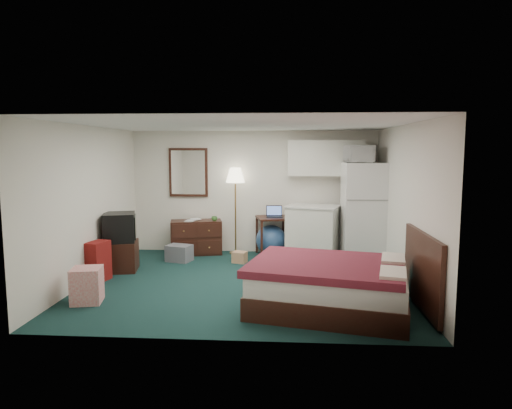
# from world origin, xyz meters

# --- Properties ---
(floor) EXTENTS (5.00, 4.50, 0.01)m
(floor) POSITION_xyz_m (0.00, 0.00, 0.00)
(floor) COLOR black
(floor) RESTS_ON ground
(ceiling) EXTENTS (5.00, 4.50, 0.01)m
(ceiling) POSITION_xyz_m (0.00, 0.00, 2.50)
(ceiling) COLOR white
(ceiling) RESTS_ON walls
(walls) EXTENTS (5.01, 4.51, 2.50)m
(walls) POSITION_xyz_m (0.00, 0.00, 1.25)
(walls) COLOR white
(walls) RESTS_ON floor
(mirror) EXTENTS (0.80, 0.06, 1.00)m
(mirror) POSITION_xyz_m (-1.35, 2.22, 1.65)
(mirror) COLOR white
(mirror) RESTS_ON walls
(upper_cabinets) EXTENTS (1.50, 0.35, 0.70)m
(upper_cabinets) POSITION_xyz_m (1.45, 2.08, 1.95)
(upper_cabinets) COLOR white
(upper_cabinets) RESTS_ON walls
(headboard) EXTENTS (0.06, 1.56, 1.00)m
(headboard) POSITION_xyz_m (2.46, -1.16, 0.55)
(headboard) COLOR #321E13
(headboard) RESTS_ON walls
(dresser) EXTENTS (1.09, 0.67, 0.69)m
(dresser) POSITION_xyz_m (-1.15, 1.94, 0.35)
(dresser) COLOR #321E13
(dresser) RESTS_ON floor
(floor_lamp) EXTENTS (0.41, 0.41, 1.76)m
(floor_lamp) POSITION_xyz_m (-0.36, 2.05, 0.88)
(floor_lamp) COLOR #B38447
(floor_lamp) RESTS_ON floor
(desk) EXTENTS (0.74, 0.74, 0.78)m
(desk) POSITION_xyz_m (0.41, 1.93, 0.39)
(desk) COLOR #321E13
(desk) RESTS_ON floor
(exercise_ball) EXTENTS (0.62, 0.62, 0.61)m
(exercise_ball) POSITION_xyz_m (0.37, 1.96, 0.31)
(exercise_ball) COLOR #2C4F82
(exercise_ball) RESTS_ON floor
(kitchen_counter) EXTENTS (1.09, 0.94, 1.01)m
(kitchen_counter) POSITION_xyz_m (1.19, 1.73, 0.50)
(kitchen_counter) COLOR white
(kitchen_counter) RESTS_ON floor
(fridge) EXTENTS (0.79, 0.79, 1.88)m
(fridge) POSITION_xyz_m (2.13, 1.56, 0.94)
(fridge) COLOR white
(fridge) RESTS_ON floor
(bed) EXTENTS (2.28, 1.95, 0.64)m
(bed) POSITION_xyz_m (1.27, -1.16, 0.32)
(bed) COLOR maroon
(bed) RESTS_ON floor
(tv_stand) EXTENTS (0.62, 0.66, 0.52)m
(tv_stand) POSITION_xyz_m (-2.21, 0.58, 0.26)
(tv_stand) COLOR #321E13
(tv_stand) RESTS_ON floor
(suitcase) EXTENTS (0.34, 0.45, 0.65)m
(suitcase) POSITION_xyz_m (-2.35, -0.08, 0.32)
(suitcase) COLOR #5D0D04
(suitcase) RESTS_ON floor
(retail_box) EXTENTS (0.46, 0.46, 0.49)m
(retail_box) POSITION_xyz_m (-2.08, -1.11, 0.25)
(retail_box) COLOR white
(retail_box) RESTS_ON floor
(file_bin) EXTENTS (0.52, 0.45, 0.31)m
(file_bin) POSITION_xyz_m (-1.35, 1.31, 0.16)
(file_bin) COLOR slate
(file_bin) RESTS_ON floor
(cardboard_box_a) EXTENTS (0.30, 0.27, 0.21)m
(cardboard_box_a) POSITION_xyz_m (-0.19, 1.28, 0.10)
(cardboard_box_a) COLOR tan
(cardboard_box_a) RESTS_ON floor
(cardboard_box_b) EXTENTS (0.24, 0.27, 0.24)m
(cardboard_box_b) POSITION_xyz_m (0.53, 1.46, 0.12)
(cardboard_box_b) COLOR tan
(cardboard_box_b) RESTS_ON floor
(laptop) EXTENTS (0.34, 0.28, 0.22)m
(laptop) POSITION_xyz_m (0.44, 1.88, 0.89)
(laptop) COLOR black
(laptop) RESTS_ON desk
(crt_tv) EXTENTS (0.68, 0.71, 0.50)m
(crt_tv) POSITION_xyz_m (-2.23, 0.58, 0.77)
(crt_tv) COLOR black
(crt_tv) RESTS_ON tv_stand
(microwave) EXTENTS (0.65, 0.47, 0.40)m
(microwave) POSITION_xyz_m (2.04, 1.52, 2.08)
(microwave) COLOR white
(microwave) RESTS_ON fridge
(book_a) EXTENTS (0.18, 0.03, 0.25)m
(book_a) POSITION_xyz_m (-1.34, 1.82, 0.82)
(book_a) COLOR tan
(book_a) RESTS_ON dresser
(book_b) EXTENTS (0.17, 0.11, 0.25)m
(book_b) POSITION_xyz_m (-1.25, 1.96, 0.82)
(book_b) COLOR tan
(book_b) RESTS_ON dresser
(mug) EXTENTS (0.13, 0.11, 0.12)m
(mug) POSITION_xyz_m (-0.76, 1.88, 0.75)
(mug) COLOR #407831
(mug) RESTS_ON dresser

